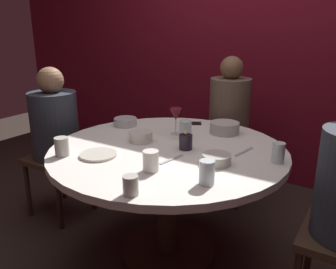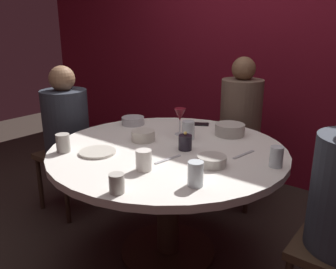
{
  "view_description": "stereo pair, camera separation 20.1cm",
  "coord_description": "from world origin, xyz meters",
  "px_view_note": "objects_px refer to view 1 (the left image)",
  "views": [
    {
      "loc": [
        1.01,
        -1.63,
        1.41
      ],
      "look_at": [
        0.0,
        0.0,
        0.8
      ],
      "focal_mm": 37.17,
      "sensor_mm": 36.0,
      "label": 1
    },
    {
      "loc": [
        1.18,
        -1.52,
        1.41
      ],
      "look_at": [
        0.0,
        0.0,
        0.8
      ],
      "focal_mm": 37.17,
      "sensor_mm": 36.0,
      "label": 2
    }
  ],
  "objects_px": {
    "bowl_small_white": "(216,159)",
    "dining_table": "(168,170)",
    "cup_by_left_diner": "(185,129)",
    "cup_center_front": "(131,185)",
    "cup_near_candle": "(278,153)",
    "cup_far_edge": "(151,161)",
    "cup_beside_wine": "(207,172)",
    "cup_by_right_diner": "(62,147)",
    "cell_phone": "(191,123)",
    "bowl_sauce_side": "(225,128)",
    "seated_diner_back": "(229,114)",
    "seated_diner_left": "(55,126)",
    "wine_glass": "(176,115)",
    "candle_holder": "(186,142)",
    "dinner_plate": "(98,155)",
    "bowl_salad_center": "(141,136)",
    "bowl_serving_large": "(125,122)"
  },
  "relations": [
    {
      "from": "seated_diner_back",
      "to": "cup_by_right_diner",
      "type": "height_order",
      "value": "seated_diner_back"
    },
    {
      "from": "cup_near_candle",
      "to": "cup_center_front",
      "type": "xyz_separation_m",
      "value": [
        -0.43,
        -0.69,
        -0.01
      ]
    },
    {
      "from": "cup_near_candle",
      "to": "bowl_small_white",
      "type": "bearing_deg",
      "value": -144.92
    },
    {
      "from": "seated_diner_left",
      "to": "cup_near_candle",
      "type": "bearing_deg",
      "value": 3.9
    },
    {
      "from": "candle_holder",
      "to": "bowl_sauce_side",
      "type": "distance_m",
      "value": 0.41
    },
    {
      "from": "cup_near_candle",
      "to": "cup_by_right_diner",
      "type": "xyz_separation_m",
      "value": [
        -1.03,
        -0.53,
        -0.0
      ]
    },
    {
      "from": "seated_diner_left",
      "to": "cell_phone",
      "type": "height_order",
      "value": "seated_diner_left"
    },
    {
      "from": "cup_beside_wine",
      "to": "bowl_sauce_side",
      "type": "bearing_deg",
      "value": 107.33
    },
    {
      "from": "bowl_salad_center",
      "to": "cup_near_candle",
      "type": "bearing_deg",
      "value": 7.09
    },
    {
      "from": "bowl_serving_large",
      "to": "dining_table",
      "type": "bearing_deg",
      "value": -25.06
    },
    {
      "from": "bowl_small_white",
      "to": "cup_beside_wine",
      "type": "xyz_separation_m",
      "value": [
        0.06,
        -0.25,
        0.03
      ]
    },
    {
      "from": "wine_glass",
      "to": "cell_phone",
      "type": "bearing_deg",
      "value": 96.3
    },
    {
      "from": "bowl_salad_center",
      "to": "cup_by_left_diner",
      "type": "relative_size",
      "value": 1.27
    },
    {
      "from": "seated_diner_back",
      "to": "bowl_sauce_side",
      "type": "xyz_separation_m",
      "value": [
        0.17,
        -0.5,
        0.03
      ]
    },
    {
      "from": "dining_table",
      "to": "cup_by_left_diner",
      "type": "relative_size",
      "value": 12.06
    },
    {
      "from": "cell_phone",
      "to": "cup_far_edge",
      "type": "bearing_deg",
      "value": 165.49
    },
    {
      "from": "dining_table",
      "to": "dinner_plate",
      "type": "relative_size",
      "value": 6.71
    },
    {
      "from": "wine_glass",
      "to": "bowl_small_white",
      "type": "height_order",
      "value": "wine_glass"
    },
    {
      "from": "seated_diner_left",
      "to": "cup_far_edge",
      "type": "xyz_separation_m",
      "value": [
        1.08,
        -0.33,
        0.07
      ]
    },
    {
      "from": "seated_diner_left",
      "to": "wine_glass",
      "type": "distance_m",
      "value": 0.93
    },
    {
      "from": "bowl_serving_large",
      "to": "cup_by_right_diner",
      "type": "xyz_separation_m",
      "value": [
        0.08,
        -0.65,
        0.02
      ]
    },
    {
      "from": "dining_table",
      "to": "dinner_plate",
      "type": "height_order",
      "value": "dinner_plate"
    },
    {
      "from": "candle_holder",
      "to": "bowl_sauce_side",
      "type": "height_order",
      "value": "candle_holder"
    },
    {
      "from": "cell_phone",
      "to": "cup_near_candle",
      "type": "distance_m",
      "value": 0.84
    },
    {
      "from": "wine_glass",
      "to": "cup_beside_wine",
      "type": "distance_m",
      "value": 0.76
    },
    {
      "from": "cup_beside_wine",
      "to": "cup_by_right_diner",
      "type": "bearing_deg",
      "value": -173.5
    },
    {
      "from": "bowl_sauce_side",
      "to": "wine_glass",
      "type": "bearing_deg",
      "value": -143.65
    },
    {
      "from": "dinner_plate",
      "to": "cup_beside_wine",
      "type": "relative_size",
      "value": 1.81
    },
    {
      "from": "cup_by_left_diner",
      "to": "cup_center_front",
      "type": "relative_size",
      "value": 1.33
    },
    {
      "from": "cell_phone",
      "to": "cup_near_candle",
      "type": "bearing_deg",
      "value": -149.29
    },
    {
      "from": "cup_center_front",
      "to": "cup_far_edge",
      "type": "distance_m",
      "value": 0.26
    },
    {
      "from": "wine_glass",
      "to": "bowl_small_white",
      "type": "xyz_separation_m",
      "value": [
        0.44,
        -0.32,
        -0.1
      ]
    },
    {
      "from": "cell_phone",
      "to": "cup_by_right_diner",
      "type": "relative_size",
      "value": 1.34
    },
    {
      "from": "bowl_small_white",
      "to": "wine_glass",
      "type": "bearing_deg",
      "value": 143.41
    },
    {
      "from": "bowl_serving_large",
      "to": "bowl_sauce_side",
      "type": "relative_size",
      "value": 0.84
    },
    {
      "from": "cell_phone",
      "to": "bowl_sauce_side",
      "type": "height_order",
      "value": "bowl_sauce_side"
    },
    {
      "from": "dinner_plate",
      "to": "cup_beside_wine",
      "type": "bearing_deg",
      "value": -0.47
    },
    {
      "from": "seated_diner_left",
      "to": "dining_table",
      "type": "bearing_deg",
      "value": 0.0
    },
    {
      "from": "seated_diner_left",
      "to": "cup_near_candle",
      "type": "relative_size",
      "value": 10.58
    },
    {
      "from": "dining_table",
      "to": "bowl_serving_large",
      "type": "bearing_deg",
      "value": 154.94
    },
    {
      "from": "candle_holder",
      "to": "cup_by_right_diner",
      "type": "height_order",
      "value": "candle_holder"
    },
    {
      "from": "seated_diner_back",
      "to": "cup_by_left_diner",
      "type": "distance_m",
      "value": 0.73
    },
    {
      "from": "bowl_small_white",
      "to": "dining_table",
      "type": "bearing_deg",
      "value": 167.19
    },
    {
      "from": "cup_near_candle",
      "to": "dinner_plate",
      "type": "bearing_deg",
      "value": -153.64
    },
    {
      "from": "seated_diner_back",
      "to": "cup_far_edge",
      "type": "xyz_separation_m",
      "value": [
        0.11,
        -1.27,
        0.05
      ]
    },
    {
      "from": "bowl_serving_large",
      "to": "bowl_salad_center",
      "type": "relative_size",
      "value": 1.12
    },
    {
      "from": "candle_holder",
      "to": "cup_by_left_diner",
      "type": "distance_m",
      "value": 0.21
    },
    {
      "from": "seated_diner_left",
      "to": "cell_phone",
      "type": "bearing_deg",
      "value": 31.67
    },
    {
      "from": "bowl_sauce_side",
      "to": "cup_near_candle",
      "type": "bearing_deg",
      "value": -37.03
    },
    {
      "from": "cup_near_candle",
      "to": "cup_far_edge",
      "type": "height_order",
      "value": "cup_near_candle"
    }
  ]
}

